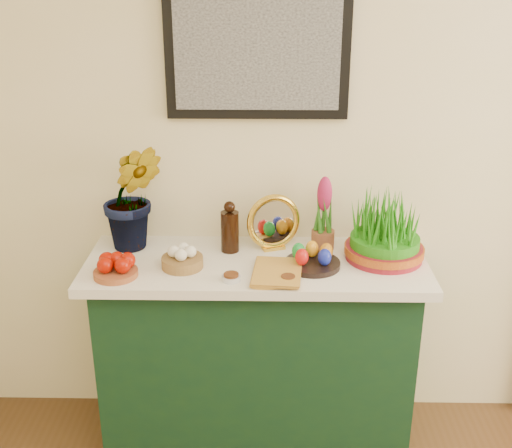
{
  "coord_description": "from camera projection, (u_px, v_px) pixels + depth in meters",
  "views": [
    {
      "loc": [
        -0.44,
        -0.38,
        2.02
      ],
      "look_at": [
        -0.49,
        1.95,
        1.07
      ],
      "focal_mm": 45.0,
      "sensor_mm": 36.0,
      "label": 1
    }
  ],
  "objects": [
    {
      "name": "wheatgrass_sabzeh",
      "position": [
        385.0,
        232.0,
        2.61
      ],
      "size": [
        0.33,
        0.33,
        0.27
      ],
      "color": "maroon",
      "rests_on": "tablecloth"
    },
    {
      "name": "tablecloth",
      "position": [
        256.0,
        264.0,
        2.65
      ],
      "size": [
        1.4,
        0.55,
        0.04
      ],
      "primitive_type": "cube",
      "color": "white",
      "rests_on": "sideboard"
    },
    {
      "name": "vinegar_cruet",
      "position": [
        230.0,
        229.0,
        2.69
      ],
      "size": [
        0.08,
        0.08,
        0.22
      ],
      "color": "black",
      "rests_on": "tablecloth"
    },
    {
      "name": "book",
      "position": [
        253.0,
        271.0,
        2.5
      ],
      "size": [
        0.19,
        0.26,
        0.03
      ],
      "primitive_type": "imported",
      "rotation": [
        0.0,
        0.0,
        -0.08
      ],
      "color": "gold",
      "rests_on": "tablecloth"
    },
    {
      "name": "hyacinth_green",
      "position": [
        131.0,
        180.0,
        2.64
      ],
      "size": [
        0.33,
        0.29,
        0.61
      ],
      "primitive_type": "imported",
      "rotation": [
        0.0,
        0.0,
        0.11
      ],
      "color": "#2C711D",
      "rests_on": "tablecloth"
    },
    {
      "name": "egg_plate",
      "position": [
        313.0,
        259.0,
        2.57
      ],
      "size": [
        0.25,
        0.25,
        0.09
      ],
      "color": "black",
      "rests_on": "tablecloth"
    },
    {
      "name": "hyacinth_pink",
      "position": [
        324.0,
        217.0,
        2.7
      ],
      "size": [
        0.1,
        0.1,
        0.32
      ],
      "color": "brown",
      "rests_on": "tablecloth"
    },
    {
      "name": "apple_bowl",
      "position": [
        115.0,
        268.0,
        2.49
      ],
      "size": [
        0.21,
        0.21,
        0.09
      ],
      "color": "#974D29",
      "rests_on": "tablecloth"
    },
    {
      "name": "spice_dish_right",
      "position": [
        288.0,
        279.0,
        2.45
      ],
      "size": [
        0.07,
        0.07,
        0.03
      ],
      "color": "silver",
      "rests_on": "tablecloth"
    },
    {
      "name": "garlic_basket",
      "position": [
        182.0,
        258.0,
        2.56
      ],
      "size": [
        0.21,
        0.21,
        0.09
      ],
      "color": "olive",
      "rests_on": "tablecloth"
    },
    {
      "name": "spice_dish_left",
      "position": [
        231.0,
        277.0,
        2.46
      ],
      "size": [
        0.07,
        0.07,
        0.03
      ],
      "color": "silver",
      "rests_on": "tablecloth"
    },
    {
      "name": "mirror",
      "position": [
        274.0,
        223.0,
        2.71
      ],
      "size": [
        0.24,
        0.13,
        0.24
      ],
      "color": "gold",
      "rests_on": "tablecloth"
    },
    {
      "name": "sideboard",
      "position": [
        256.0,
        356.0,
        2.81
      ],
      "size": [
        1.3,
        0.45,
        0.85
      ],
      "primitive_type": "cube",
      "color": "#123419",
      "rests_on": "ground"
    }
  ]
}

